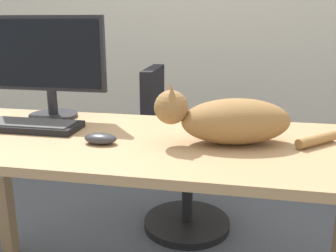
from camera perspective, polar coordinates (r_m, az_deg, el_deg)
The scene contains 6 objects.
desk at distance 1.33m, azimuth -3.89°, elevation -6.04°, with size 1.65×0.66×0.73m.
office_chair at distance 2.05m, azimuth 1.59°, elevation -5.66°, with size 0.48×0.48×0.89m.
monitor at distance 1.62m, azimuth -17.63°, elevation 9.07°, with size 0.48×0.20×0.42m.
keyboard at distance 1.52m, azimuth -21.23°, elevation 0.12°, with size 0.44×0.15×0.03m.
cat at distance 1.24m, azimuth 9.27°, elevation 0.95°, with size 0.60×0.26×0.20m.
computer_mouse at distance 1.26m, azimuth -10.21°, elevation -1.88°, with size 0.11×0.06×0.04m, color #333338.
Camera 1 is at (0.33, -1.20, 1.12)m, focal length 40.13 mm.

